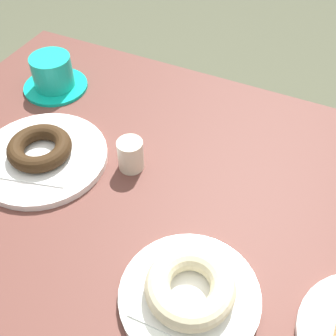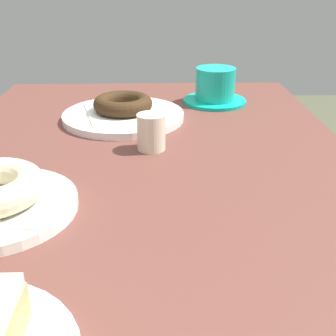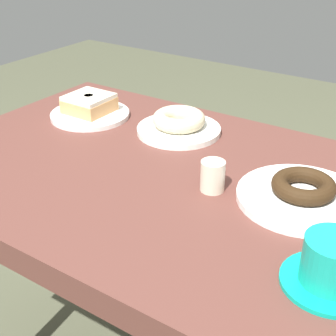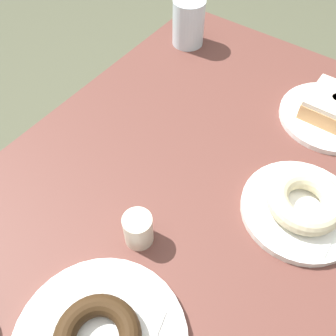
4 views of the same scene
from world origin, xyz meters
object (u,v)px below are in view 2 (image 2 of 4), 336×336
object	(u,v)px
plate_chocolate_ring	(123,116)
sugar_jar	(151,132)
donut_chocolate_ring	(123,104)
coffee_cup	(215,87)

from	to	relation	value
plate_chocolate_ring	sugar_jar	size ratio (longest dim) A/B	3.98
plate_chocolate_ring	donut_chocolate_ring	xyz separation A→B (m)	(0.00, 0.00, 0.02)
coffee_cup	sugar_jar	distance (m)	0.29
plate_chocolate_ring	sugar_jar	xyz separation A→B (m)	(0.15, 0.06, 0.02)
plate_chocolate_ring	coffee_cup	distance (m)	0.22
donut_chocolate_ring	sugar_jar	distance (m)	0.16
plate_chocolate_ring	sugar_jar	distance (m)	0.16
plate_chocolate_ring	coffee_cup	size ratio (longest dim) A/B	1.71
coffee_cup	sugar_jar	xyz separation A→B (m)	(0.26, -0.14, -0.01)
donut_chocolate_ring	coffee_cup	size ratio (longest dim) A/B	0.83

